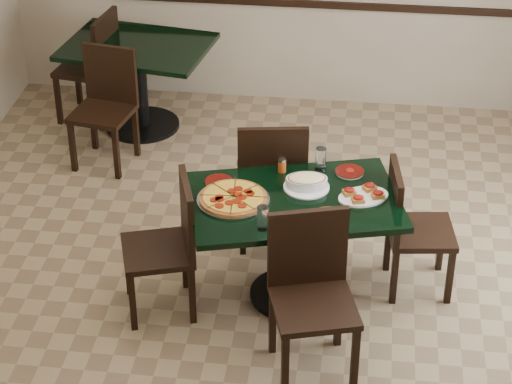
# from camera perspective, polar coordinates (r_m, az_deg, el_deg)

# --- Properties ---
(floor) EXTENTS (5.50, 5.50, 0.00)m
(floor) POSITION_cam_1_polar(r_m,az_deg,el_deg) (6.59, 0.53, -5.49)
(floor) COLOR olive
(floor) RESTS_ON ground
(room_shell) EXTENTS (5.50, 5.50, 5.50)m
(room_shell) POSITION_cam_1_polar(r_m,az_deg,el_deg) (7.48, 10.04, 9.28)
(room_shell) COLOR silver
(room_shell) RESTS_ON floor
(main_table) EXTENTS (1.45, 1.13, 0.75)m
(main_table) POSITION_cam_1_polar(r_m,az_deg,el_deg) (6.19, 2.17, -1.81)
(main_table) COLOR black
(main_table) RESTS_ON floor
(back_table) EXTENTS (1.26, 1.00, 0.75)m
(back_table) POSITION_cam_1_polar(r_m,az_deg,el_deg) (8.27, -6.72, 6.95)
(back_table) COLOR black
(back_table) RESTS_ON floor
(chair_far) EXTENTS (0.52, 0.52, 0.98)m
(chair_far) POSITION_cam_1_polar(r_m,az_deg,el_deg) (6.69, 0.91, 0.92)
(chair_far) COLOR black
(chair_far) RESTS_ON floor
(chair_near) EXTENTS (0.57, 0.57, 0.99)m
(chair_near) POSITION_cam_1_polar(r_m,az_deg,el_deg) (5.71, 3.16, -5.32)
(chair_near) COLOR black
(chair_near) RESTS_ON floor
(chair_right) EXTENTS (0.46, 0.46, 0.89)m
(chair_right) POSITION_cam_1_polar(r_m,az_deg,el_deg) (6.40, 8.75, -1.77)
(chair_right) COLOR black
(chair_right) RESTS_ON floor
(chair_left) EXTENTS (0.54, 0.54, 0.92)m
(chair_left) POSITION_cam_1_polar(r_m,az_deg,el_deg) (6.16, -4.89, -2.73)
(chair_left) COLOR black
(chair_left) RESTS_ON floor
(back_chair_near) EXTENTS (0.50, 0.50, 0.92)m
(back_chair_near) POSITION_cam_1_polar(r_m,az_deg,el_deg) (7.84, -8.55, 5.24)
(back_chair_near) COLOR black
(back_chair_near) RESTS_ON floor
(back_chair_left) EXTENTS (0.51, 0.51, 0.95)m
(back_chair_left) POSITION_cam_1_polar(r_m,az_deg,el_deg) (8.45, -9.17, 7.41)
(back_chair_left) COLOR black
(back_chair_left) RESTS_ON floor
(pepperoni_pizza) EXTENTS (0.45, 0.45, 0.04)m
(pepperoni_pizza) POSITION_cam_1_polar(r_m,az_deg,el_deg) (6.07, -1.31, -0.35)
(pepperoni_pizza) COLOR #ABAAB1
(pepperoni_pizza) RESTS_ON main_table
(lasagna_casserole) EXTENTS (0.29, 0.29, 0.09)m
(lasagna_casserole) POSITION_cam_1_polar(r_m,az_deg,el_deg) (6.18, 2.90, 0.59)
(lasagna_casserole) COLOR white
(lasagna_casserole) RESTS_ON main_table
(bread_basket) EXTENTS (0.23, 0.20, 0.09)m
(bread_basket) POSITION_cam_1_polar(r_m,az_deg,el_deg) (5.88, 4.07, -1.36)
(bread_basket) COLOR brown
(bread_basket) RESTS_ON main_table
(bruschetta_platter) EXTENTS (0.39, 0.34, 0.05)m
(bruschetta_platter) POSITION_cam_1_polar(r_m,az_deg,el_deg) (6.12, 6.16, -0.14)
(bruschetta_platter) COLOR white
(bruschetta_platter) RESTS_ON main_table
(side_plate_near) EXTENTS (0.17, 0.17, 0.02)m
(side_plate_near) POSITION_cam_1_polar(r_m,az_deg,el_deg) (5.81, 1.92, -2.08)
(side_plate_near) COLOR white
(side_plate_near) RESTS_ON main_table
(side_plate_far_r) EXTENTS (0.18, 0.18, 0.03)m
(side_plate_far_r) POSITION_cam_1_polar(r_m,az_deg,el_deg) (6.37, 5.38, 1.17)
(side_plate_far_r) COLOR white
(side_plate_far_r) RESTS_ON main_table
(side_plate_far_l) EXTENTS (0.18, 0.18, 0.02)m
(side_plate_far_l) POSITION_cam_1_polar(r_m,az_deg,el_deg) (6.25, -2.13, 0.59)
(side_plate_far_l) COLOR white
(side_plate_far_l) RESTS_ON main_table
(napkin_setting) EXTENTS (0.20, 0.20, 0.01)m
(napkin_setting) POSITION_cam_1_polar(r_m,az_deg,el_deg) (5.81, 2.02, -2.19)
(napkin_setting) COLOR white
(napkin_setting) RESTS_ON main_table
(water_glass_a) EXTENTS (0.07, 0.07, 0.15)m
(water_glass_a) POSITION_cam_1_polar(r_m,az_deg,el_deg) (6.37, 3.72, 1.91)
(water_glass_a) COLOR white
(water_glass_a) RESTS_ON main_table
(water_glass_b) EXTENTS (0.07, 0.07, 0.15)m
(water_glass_b) POSITION_cam_1_polar(r_m,az_deg,el_deg) (5.78, 0.39, -1.49)
(water_glass_b) COLOR white
(water_glass_b) RESTS_ON main_table
(pepper_shaker) EXTENTS (0.05, 0.05, 0.09)m
(pepper_shaker) POSITION_cam_1_polar(r_m,az_deg,el_deg) (6.34, 1.50, 1.55)
(pepper_shaker) COLOR #BD5014
(pepper_shaker) RESTS_ON main_table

